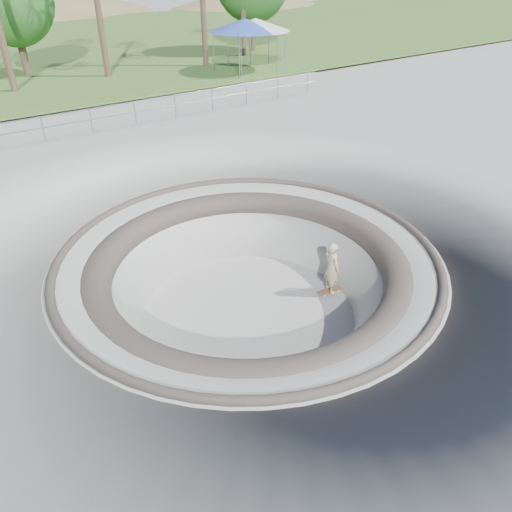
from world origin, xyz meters
name	(u,v)px	position (x,y,z in m)	size (l,w,h in m)	color
ground	(248,256)	(0.00, 0.00, 0.00)	(180.00, 180.00, 0.00)	#9F9E9A
skate_bowl	(248,310)	(0.00, 0.00, -1.83)	(14.00, 14.00, 4.10)	#9F9E9A
distant_hills	(4,86)	(3.78, 57.17, -7.02)	(103.20, 45.00, 28.60)	brown
safety_railing	(91,120)	(0.00, 12.00, 0.69)	(25.00, 0.06, 1.03)	gray
skateboard	(330,291)	(2.57, -0.62, -1.84)	(0.80, 0.29, 0.08)	brown
skater	(332,268)	(2.57, -0.62, -1.00)	(0.60, 0.39, 1.64)	tan
canopy_white	(256,25)	(12.71, 18.00, 2.91)	(5.73, 5.73, 3.00)	gray
canopy_blue	(245,25)	(11.93, 18.00, 2.94)	(6.00, 6.00, 3.03)	gray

